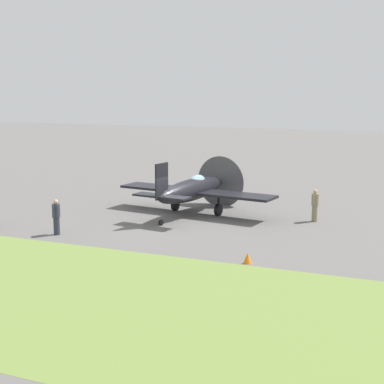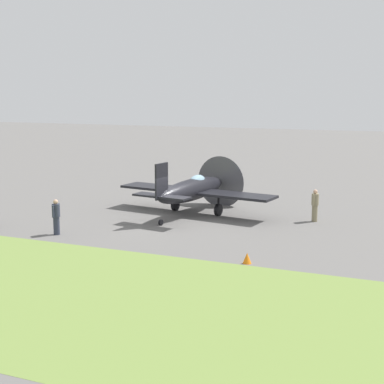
% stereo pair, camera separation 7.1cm
% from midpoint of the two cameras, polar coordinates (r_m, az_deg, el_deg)
% --- Properties ---
extents(ground_plane, '(160.00, 160.00, 0.00)m').
position_cam_midpoint_polar(ground_plane, '(30.37, -2.22, -3.20)').
color(ground_plane, '#605E5B').
extents(grass_verge, '(120.00, 11.00, 0.01)m').
position_cam_midpoint_polar(grass_verge, '(21.41, -14.81, -9.11)').
color(grass_verge, olive).
rests_on(grass_verge, ground).
extents(airplane_lead, '(9.54, 7.58, 3.38)m').
position_cam_midpoint_polar(airplane_lead, '(32.66, 0.08, 0.25)').
color(airplane_lead, black).
rests_on(airplane_lead, ground).
extents(ground_crew_chief, '(0.38, 0.63, 1.73)m').
position_cam_midpoint_polar(ground_crew_chief, '(28.80, -13.20, -2.32)').
color(ground_crew_chief, '#2D3342').
rests_on(ground_crew_chief, ground).
extents(ground_crew_mechanic, '(0.38, 0.62, 1.73)m').
position_cam_midpoint_polar(ground_crew_mechanic, '(31.58, 11.88, -1.21)').
color(ground_crew_mechanic, '#847A5B').
rests_on(ground_crew_mechanic, ground).
extents(runway_marker_cone, '(0.36, 0.36, 0.44)m').
position_cam_midpoint_polar(runway_marker_cone, '(23.66, 5.37, -6.46)').
color(runway_marker_cone, orange).
rests_on(runway_marker_cone, ground).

